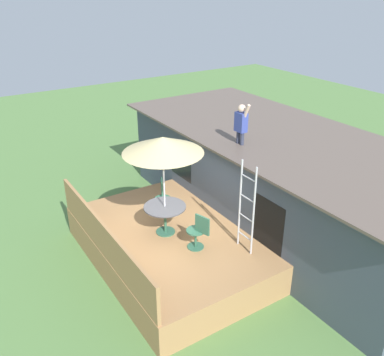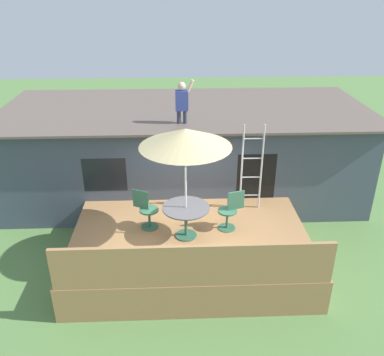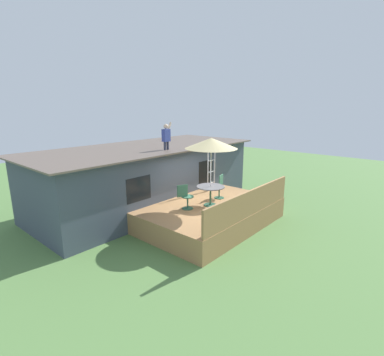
# 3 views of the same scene
# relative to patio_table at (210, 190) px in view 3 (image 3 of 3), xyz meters

# --- Properties ---
(ground_plane) EXTENTS (40.00, 40.00, 0.00)m
(ground_plane) POSITION_rel_patio_table_xyz_m (0.09, 0.10, -1.39)
(ground_plane) COLOR #567F42
(house) EXTENTS (10.50, 4.50, 2.70)m
(house) POSITION_rel_patio_table_xyz_m (0.09, 3.70, -0.03)
(house) COLOR #424C5B
(house) RESTS_ON ground
(deck) EXTENTS (5.34, 3.62, 0.80)m
(deck) POSITION_rel_patio_table_xyz_m (0.09, 0.10, -0.99)
(deck) COLOR #A87A4C
(deck) RESTS_ON ground
(deck_railing) EXTENTS (5.24, 0.08, 0.90)m
(deck_railing) POSITION_rel_patio_table_xyz_m (0.09, -1.66, -0.14)
(deck_railing) COLOR #A87A4C
(deck_railing) RESTS_ON deck
(patio_table) EXTENTS (1.04, 1.04, 0.74)m
(patio_table) POSITION_rel_patio_table_xyz_m (0.00, 0.00, 0.00)
(patio_table) COLOR #33664C
(patio_table) RESTS_ON deck
(patio_umbrella) EXTENTS (1.90, 1.90, 2.54)m
(patio_umbrella) POSITION_rel_patio_table_xyz_m (-0.00, 0.00, 1.76)
(patio_umbrella) COLOR silver
(patio_umbrella) RESTS_ON deck
(step_ladder) EXTENTS (0.52, 0.04, 2.20)m
(step_ladder) POSITION_rel_patio_table_xyz_m (1.63, 1.21, 0.51)
(step_ladder) COLOR silver
(step_ladder) RESTS_ON deck
(person_figure) EXTENTS (0.47, 0.20, 1.11)m
(person_figure) POSITION_rel_patio_table_xyz_m (-0.01, 2.29, 1.92)
(person_figure) COLOR #33384C
(person_figure) RESTS_ON house
(patio_chair_left) EXTENTS (0.59, 0.44, 0.92)m
(patio_chair_left) POSITION_rel_patio_table_xyz_m (-0.90, 0.43, -0.13)
(patio_chair_left) COLOR #33664C
(patio_chair_left) RESTS_ON deck
(patio_chair_right) EXTENTS (0.61, 0.44, 0.92)m
(patio_chair_right) POSITION_rel_patio_table_xyz_m (1.02, 0.30, -0.13)
(patio_chair_right) COLOR #33664C
(patio_chair_right) RESTS_ON deck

